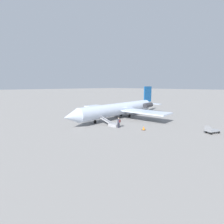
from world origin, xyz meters
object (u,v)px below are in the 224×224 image
object	(u,v)px
airplane_main	(122,108)
boarding_stairs	(112,124)
luggage_cart	(212,130)
passenger	(119,122)

from	to	relation	value
airplane_main	boarding_stairs	world-z (taller)	airplane_main
airplane_main	luggage_cart	bearing A→B (deg)	85.40
boarding_stairs	passenger	distance (m)	1.86
airplane_main	luggage_cart	xyz separation A→B (m)	(0.19, 18.43, -1.60)
passenger	luggage_cart	xyz separation A→B (m)	(-7.41, 12.32, -0.54)
luggage_cart	boarding_stairs	bearing A→B (deg)	-40.53
boarding_stairs	passenger	world-z (taller)	passenger
passenger	luggage_cart	size ratio (longest dim) A/B	0.71
boarding_stairs	luggage_cart	size ratio (longest dim) A/B	1.66
luggage_cart	passenger	bearing A→B (deg)	-36.59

